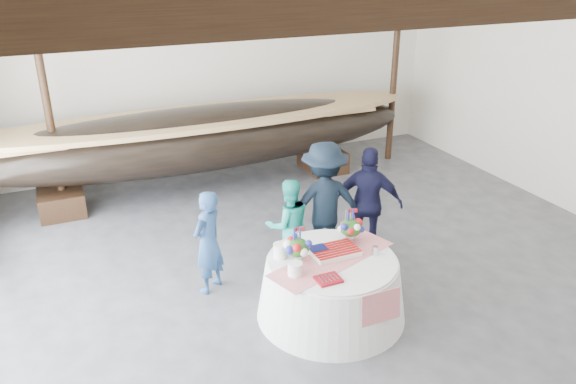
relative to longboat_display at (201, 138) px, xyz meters
name	(u,v)px	position (x,y,z in m)	size (l,w,h in m)	color
floor	(358,300)	(0.86, -4.64, -1.07)	(10.00, 12.00, 0.01)	#3D3D42
wall_back	(220,61)	(0.86, 1.36, 1.18)	(10.00, 0.02, 4.50)	silver
longboat_display	(201,138)	(0.00, 0.00, 0.00)	(8.93, 1.79, 1.67)	black
banquet_table	(331,287)	(0.37, -4.76, -0.65)	(1.95, 1.95, 0.83)	silver
tabletop_items	(324,244)	(0.33, -4.60, -0.09)	(1.88, 1.09, 0.40)	red
guest_woman_blue	(208,242)	(-0.92, -3.55, -0.31)	(0.55, 0.36, 1.51)	navy
guest_woman_teal	(289,225)	(0.34, -3.46, -0.35)	(0.70, 0.54, 1.44)	#21AF9F
guest_man_left	(324,203)	(0.93, -3.42, -0.12)	(1.23, 0.71, 1.90)	black
guest_man_right	(368,203)	(1.63, -3.56, -0.19)	(1.04, 0.43, 1.77)	black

